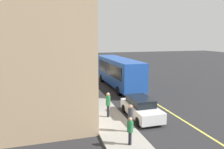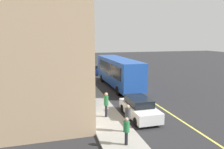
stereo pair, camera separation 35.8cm
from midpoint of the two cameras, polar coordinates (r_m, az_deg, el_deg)
ground at (r=24.46m, az=6.33°, el=-4.14°), size 120.00×120.00×0.00m
sidewalk at (r=23.06m, az=-5.84°, el=-4.81°), size 80.00×2.47×0.15m
lane_centre_stripe at (r=24.46m, az=6.33°, el=-4.13°), size 36.00×0.16×0.01m
storefront_building at (r=23.38m, az=-21.59°, el=7.69°), size 22.93×10.29×10.59m
bus at (r=25.22m, az=2.06°, el=0.96°), size 11.17×2.75×3.50m
traffic_light at (r=31.25m, az=-7.55°, el=3.65°), size 0.30×0.52×3.20m
car_white at (r=16.07m, az=8.05°, el=-9.03°), size 4.30×1.86×1.52m
car_navy at (r=34.80m, az=-5.30°, el=1.37°), size 4.30×1.86×1.52m
pedestrian_waiting at (r=15.51m, az=-0.94°, el=-7.56°), size 0.34×0.34×1.86m
pedestrian_near_storefront at (r=13.22m, az=5.09°, el=-11.09°), size 0.34×0.34×1.76m
pedestrian_mid_block at (r=11.76m, az=4.85°, el=-14.50°), size 0.34×0.34×1.58m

